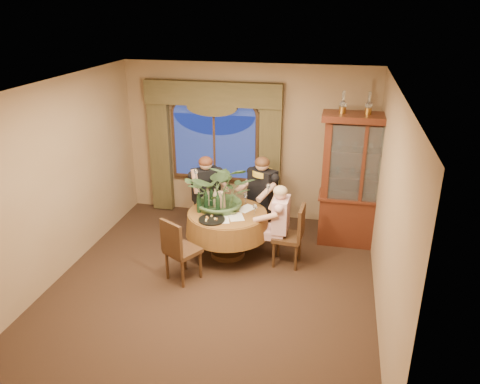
% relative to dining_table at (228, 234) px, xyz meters
% --- Properties ---
extents(floor, '(5.00, 5.00, 0.00)m').
position_rel_dining_table_xyz_m(floor, '(-0.01, -0.90, -0.38)').
color(floor, black).
rests_on(floor, ground).
extents(wall_back, '(4.50, 0.00, 4.50)m').
position_rel_dining_table_xyz_m(wall_back, '(-0.01, 1.60, 1.02)').
color(wall_back, '#8D6D4A').
rests_on(wall_back, ground).
extents(wall_right, '(0.00, 5.00, 5.00)m').
position_rel_dining_table_xyz_m(wall_right, '(2.24, -0.90, 1.02)').
color(wall_right, '#8D6D4A').
rests_on(wall_right, ground).
extents(ceiling, '(5.00, 5.00, 0.00)m').
position_rel_dining_table_xyz_m(ceiling, '(-0.01, -0.90, 2.42)').
color(ceiling, white).
rests_on(ceiling, wall_back).
extents(window, '(1.62, 0.10, 1.32)m').
position_rel_dining_table_xyz_m(window, '(-0.61, 1.53, 0.92)').
color(window, navy).
rests_on(window, wall_back).
extents(arched_transom, '(1.60, 0.06, 0.44)m').
position_rel_dining_table_xyz_m(arched_transom, '(-0.61, 1.53, 1.71)').
color(arched_transom, navy).
rests_on(arched_transom, wall_back).
extents(drapery_left, '(0.38, 0.14, 2.32)m').
position_rel_dining_table_xyz_m(drapery_left, '(-1.64, 1.48, 0.80)').
color(drapery_left, '#403820').
rests_on(drapery_left, floor).
extents(drapery_right, '(0.38, 0.14, 2.32)m').
position_rel_dining_table_xyz_m(drapery_right, '(0.42, 1.48, 0.80)').
color(drapery_right, '#403820').
rests_on(drapery_right, floor).
extents(swag_valance, '(2.45, 0.16, 0.42)m').
position_rel_dining_table_xyz_m(swag_valance, '(-0.61, 1.45, 1.90)').
color(swag_valance, '#403820').
rests_on(swag_valance, wall_back).
extents(dining_table, '(1.56, 1.56, 0.75)m').
position_rel_dining_table_xyz_m(dining_table, '(0.00, 0.00, 0.00)').
color(dining_table, maroon).
rests_on(dining_table, floor).
extents(china_cabinet, '(1.35, 0.53, 2.18)m').
position_rel_dining_table_xyz_m(china_cabinet, '(1.99, 0.85, 0.71)').
color(china_cabinet, '#3E1910').
rests_on(china_cabinet, floor).
extents(oil_lamp_left, '(0.11, 0.11, 0.34)m').
position_rel_dining_table_xyz_m(oil_lamp_left, '(1.61, 0.85, 1.97)').
color(oil_lamp_left, '#A5722D').
rests_on(oil_lamp_left, china_cabinet).
extents(oil_lamp_center, '(0.11, 0.11, 0.34)m').
position_rel_dining_table_xyz_m(oil_lamp_center, '(1.99, 0.85, 1.97)').
color(oil_lamp_center, '#A5722D').
rests_on(oil_lamp_center, china_cabinet).
extents(oil_lamp_right, '(0.11, 0.11, 0.34)m').
position_rel_dining_table_xyz_m(oil_lamp_right, '(2.36, 0.85, 1.97)').
color(oil_lamp_right, '#A5722D').
rests_on(oil_lamp_right, china_cabinet).
extents(chair_right, '(0.45, 0.45, 0.96)m').
position_rel_dining_table_xyz_m(chair_right, '(0.95, -0.06, 0.10)').
color(chair_right, black).
rests_on(chair_right, floor).
extents(chair_back_right, '(0.54, 0.54, 0.96)m').
position_rel_dining_table_xyz_m(chair_back_right, '(0.30, 0.78, 0.10)').
color(chair_back_right, black).
rests_on(chair_back_right, floor).
extents(chair_back, '(0.58, 0.58, 0.96)m').
position_rel_dining_table_xyz_m(chair_back, '(-0.44, 0.71, 0.10)').
color(chair_back, black).
rests_on(chair_back, floor).
extents(chair_front_left, '(0.57, 0.57, 0.96)m').
position_rel_dining_table_xyz_m(chair_front_left, '(-0.46, -0.79, 0.10)').
color(chair_front_left, black).
rests_on(chair_front_left, floor).
extents(person_pink, '(0.42, 0.46, 1.26)m').
position_rel_dining_table_xyz_m(person_pink, '(0.83, -0.02, 0.25)').
color(person_pink, '#D5A7AD').
rests_on(person_pink, floor).
extents(person_back, '(0.68, 0.67, 1.40)m').
position_rel_dining_table_xyz_m(person_back, '(-0.54, 0.69, 0.32)').
color(person_back, black).
rests_on(person_back, floor).
extents(person_scarf, '(0.68, 0.66, 1.44)m').
position_rel_dining_table_xyz_m(person_scarf, '(0.42, 0.76, 0.34)').
color(person_scarf, black).
rests_on(person_scarf, floor).
extents(stoneware_vase, '(0.15, 0.15, 0.28)m').
position_rel_dining_table_xyz_m(stoneware_vase, '(-0.13, 0.12, 0.51)').
color(stoneware_vase, tan).
rests_on(stoneware_vase, dining_table).
extents(centerpiece_plant, '(1.09, 1.21, 0.94)m').
position_rel_dining_table_xyz_m(centerpiece_plant, '(-0.11, 0.14, 1.05)').
color(centerpiece_plant, '#3E5E35').
rests_on(centerpiece_plant, dining_table).
extents(olive_bowl, '(0.16, 0.16, 0.05)m').
position_rel_dining_table_xyz_m(olive_bowl, '(0.08, -0.04, 0.40)').
color(olive_bowl, '#4D5D32').
rests_on(olive_bowl, dining_table).
extents(cheese_platter, '(0.40, 0.40, 0.02)m').
position_rel_dining_table_xyz_m(cheese_platter, '(-0.15, -0.34, 0.39)').
color(cheese_platter, black).
rests_on(cheese_platter, dining_table).
extents(wine_bottle_0, '(0.07, 0.07, 0.33)m').
position_rel_dining_table_xyz_m(wine_bottle_0, '(-0.14, -0.05, 0.54)').
color(wine_bottle_0, black).
rests_on(wine_bottle_0, dining_table).
extents(wine_bottle_1, '(0.07, 0.07, 0.33)m').
position_rel_dining_table_xyz_m(wine_bottle_1, '(-0.21, 0.08, 0.54)').
color(wine_bottle_1, tan).
rests_on(wine_bottle_1, dining_table).
extents(wine_bottle_2, '(0.07, 0.07, 0.33)m').
position_rel_dining_table_xyz_m(wine_bottle_2, '(-0.29, 0.14, 0.54)').
color(wine_bottle_2, black).
rests_on(wine_bottle_2, dining_table).
extents(wine_bottle_3, '(0.07, 0.07, 0.33)m').
position_rel_dining_table_xyz_m(wine_bottle_3, '(-0.35, 0.13, 0.54)').
color(wine_bottle_3, tan).
rests_on(wine_bottle_3, dining_table).
extents(wine_bottle_4, '(0.07, 0.07, 0.33)m').
position_rel_dining_table_xyz_m(wine_bottle_4, '(-0.34, 0.01, 0.54)').
color(wine_bottle_4, black).
rests_on(wine_bottle_4, dining_table).
extents(wine_bottle_5, '(0.07, 0.07, 0.33)m').
position_rel_dining_table_xyz_m(wine_bottle_5, '(-0.42, -0.10, 0.54)').
color(wine_bottle_5, black).
rests_on(wine_bottle_5, dining_table).
extents(tasting_paper_0, '(0.31, 0.36, 0.00)m').
position_rel_dining_table_xyz_m(tasting_paper_0, '(0.17, -0.15, 0.38)').
color(tasting_paper_0, white).
rests_on(tasting_paper_0, dining_table).
extents(tasting_paper_1, '(0.33, 0.36, 0.00)m').
position_rel_dining_table_xyz_m(tasting_paper_1, '(0.26, 0.18, 0.38)').
color(tasting_paper_1, white).
rests_on(tasting_paper_1, dining_table).
extents(tasting_paper_2, '(0.29, 0.35, 0.00)m').
position_rel_dining_table_xyz_m(tasting_paper_2, '(-0.02, -0.28, 0.38)').
color(tasting_paper_2, white).
rests_on(tasting_paper_2, dining_table).
extents(wine_glass_person_pink, '(0.07, 0.07, 0.18)m').
position_rel_dining_table_xyz_m(wine_glass_person_pink, '(0.43, -0.01, 0.46)').
color(wine_glass_person_pink, silver).
rests_on(wine_glass_person_pink, dining_table).
extents(wine_glass_person_back, '(0.07, 0.07, 0.18)m').
position_rel_dining_table_xyz_m(wine_glass_person_back, '(-0.27, 0.34, 0.46)').
color(wine_glass_person_back, silver).
rests_on(wine_glass_person_back, dining_table).
extents(wine_glass_person_scarf, '(0.07, 0.07, 0.18)m').
position_rel_dining_table_xyz_m(wine_glass_person_scarf, '(0.21, 0.38, 0.46)').
color(wine_glass_person_scarf, silver).
rests_on(wine_glass_person_scarf, dining_table).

